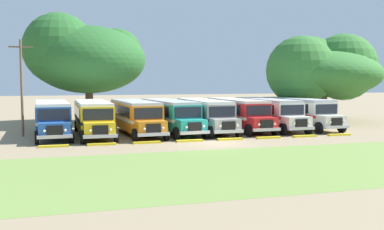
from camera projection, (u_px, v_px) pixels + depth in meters
ground_plane at (215, 143)px, 32.22m from camera, size 220.00×220.00×0.00m
foreground_grass_strip at (271, 165)px, 23.76m from camera, size 80.00×11.88×0.01m
parked_bus_slot_0 at (52, 117)px, 36.25m from camera, size 3.07×10.89×2.82m
parked_bus_slot_1 at (93, 116)px, 36.55m from camera, size 2.83×10.86×2.82m
parked_bus_slot_2 at (136, 115)px, 37.58m from camera, size 3.29×10.93×2.82m
parked_bus_slot_3 at (170, 114)px, 38.64m from camera, size 3.56×10.97×2.82m
parked_bus_slot_4 at (205, 114)px, 39.49m from camera, size 2.78×10.85×2.82m
parked_bus_slot_5 at (238, 113)px, 40.79m from camera, size 2.92×10.87×2.82m
parked_bus_slot_6 at (268, 112)px, 41.61m from camera, size 2.98×10.88×2.82m
parked_bus_slot_7 at (298, 111)px, 42.68m from camera, size 3.24×10.92×2.82m
curb_wheelstop_0 at (54, 146)px, 30.13m from camera, size 2.00×0.36×0.15m
curb_wheelstop_1 at (102, 144)px, 31.04m from camera, size 2.00×0.36×0.15m
curb_wheelstop_2 at (147, 142)px, 31.96m from camera, size 2.00×0.36×0.15m
curb_wheelstop_3 at (190, 141)px, 32.87m from camera, size 2.00×0.36×0.15m
curb_wheelstop_4 at (230, 139)px, 33.78m from camera, size 2.00×0.36×0.15m
curb_wheelstop_5 at (268, 138)px, 34.69m from camera, size 2.00×0.36×0.15m
curb_wheelstop_6 at (305, 136)px, 35.60m from camera, size 2.00×0.36×0.15m
curb_wheelstop_7 at (339, 135)px, 36.51m from camera, size 2.00×0.36×0.15m
broad_shade_tree at (85, 57)px, 46.81m from camera, size 12.54×12.30×11.38m
secondary_tree at (321, 71)px, 49.93m from camera, size 14.63×13.26×9.98m
utility_pole at (22, 85)px, 35.75m from camera, size 1.80×0.20×7.82m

